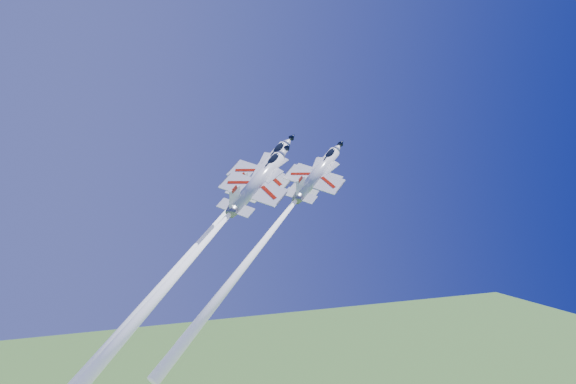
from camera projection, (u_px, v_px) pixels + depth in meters
name	position (u px, v px, depth m)	size (l,w,h in m)	color
jet_lead	(276.00, 225.00, 98.79)	(28.36, 21.41, 31.24)	white
jet_left	(191.00, 252.00, 92.51)	(37.66, 28.75, 42.03)	white
jet_right	(268.00, 236.00, 89.84)	(29.82, 22.50, 32.84)	white
jet_slot	(195.00, 254.00, 86.37)	(32.70, 24.63, 35.93)	white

